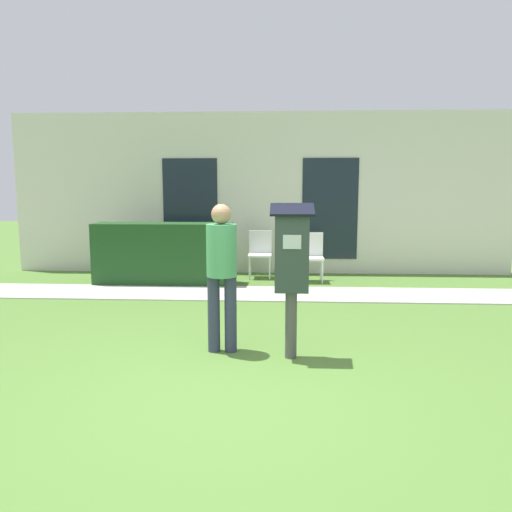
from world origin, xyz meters
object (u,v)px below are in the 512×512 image
parking_meter (292,261)px  outdoor_chair_left (208,251)px  person_standing (222,266)px  outdoor_chair_right (311,253)px  outdoor_chair_middle (260,250)px

parking_meter → outdoor_chair_left: 4.56m
person_standing → outdoor_chair_left: person_standing is taller
outdoor_chair_right → person_standing: bearing=-84.9°
person_standing → outdoor_chair_middle: (0.20, 4.39, -0.40)m
outdoor_chair_middle → outdoor_chair_right: same height
parking_meter → outdoor_chair_right: 4.26m
outdoor_chair_left → outdoor_chair_middle: size_ratio=1.00×
parking_meter → outdoor_chair_right: size_ratio=1.77×
person_standing → outdoor_chair_right: person_standing is taller
person_standing → outdoor_chair_middle: bearing=51.9°
outdoor_chair_left → outdoor_chair_right: size_ratio=1.00×
parking_meter → outdoor_chair_right: parking_meter is taller
outdoor_chair_middle → outdoor_chair_right: bearing=-15.1°
person_standing → outdoor_chair_middle: person_standing is taller
outdoor_chair_middle → person_standing: bearing=-88.3°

